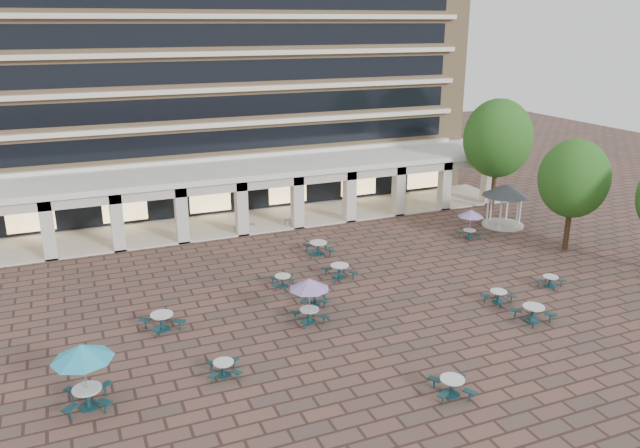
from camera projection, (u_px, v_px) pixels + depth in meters
The scene contains 21 objects.
ground at pixel (340, 297), 34.57m from camera, with size 120.00×120.00×0.00m, color brown.
apartment_building at pixel (219, 45), 53.05m from camera, with size 40.00×15.50×25.20m.
retail_arcade at pixel (260, 183), 46.65m from camera, with size 42.00×6.60×4.40m.
picnic_table_0 at pixel (224, 367), 26.78m from camera, with size 1.65×1.65×0.67m.
picnic_table_1 at pixel (452, 385), 25.38m from camera, with size 1.97×1.97×0.76m.
picnic_table_2 at pixel (533, 312), 31.66m from camera, with size 2.01×2.01×0.83m.
picnic_table_3 at pixel (498, 296), 33.76m from camera, with size 1.82×1.82×0.68m.
picnic_table_4 at pixel (82, 355), 23.98m from camera, with size 2.40×2.40×2.77m.
picnic_table_5 at pixel (162, 320), 30.79m from camera, with size 2.24×2.24×0.84m.
picnic_table_6 at pixel (309, 286), 31.04m from camera, with size 2.06×2.06×2.38m.
picnic_table_7 at pixel (550, 280), 35.79m from camera, with size 1.76×1.76×0.64m.
picnic_table_8 at pixel (283, 280), 35.79m from camera, with size 1.71×1.71×0.69m.
picnic_table_9 at pixel (315, 297), 33.59m from camera, with size 1.93×1.93×0.71m.
picnic_table_10 at pixel (318, 247), 40.69m from camera, with size 2.17×2.17×0.87m.
picnic_table_11 at pixel (471, 214), 43.28m from camera, with size 1.82×1.82×2.11m.
picnic_table_13 at pixel (340, 270), 37.02m from camera, with size 1.89×1.89×0.82m.
gazebo at pixel (505, 195), 45.88m from camera, with size 3.41×3.41×3.17m.
tree_east_a at pixel (574, 179), 40.25m from camera, with size 4.48×4.48×7.47m.
tree_east_c at pixel (498, 138), 48.67m from camera, with size 5.37×5.37×8.94m.
planter_left at pixel (245, 225), 45.10m from camera, with size 1.50×0.79×1.27m.
planter_right at pixel (295, 218), 46.50m from camera, with size 1.50×0.82×1.31m.
Camera 1 is at (-13.09, -28.80, 14.57)m, focal length 35.00 mm.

